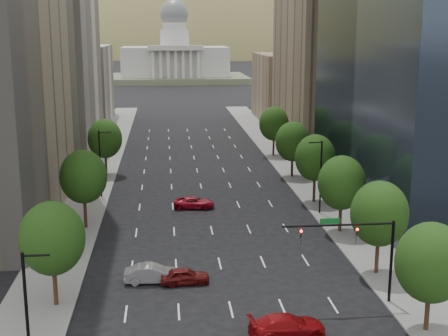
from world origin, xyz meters
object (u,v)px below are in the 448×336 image
object	(u,v)px
capitol	(175,61)
car_red_far	(194,203)
car_maroon	(185,276)
car_silver	(152,274)
car_red_near	(287,326)
traffic_signal	(362,244)

from	to	relation	value
capitol	car_red_far	distance (m)	190.94
car_maroon	car_red_far	xyz separation A→B (m)	(1.98, 23.47, -0.03)
car_maroon	car_silver	world-z (taller)	car_silver
capitol	car_silver	world-z (taller)	capitol
car_red_near	car_red_far	size ratio (longest dim) A/B	1.11
car_red_near	car_silver	distance (m)	14.71
capitol	car_maroon	distance (m)	214.41
car_silver	car_red_far	size ratio (longest dim) A/B	0.97
car_red_far	traffic_signal	bearing A→B (deg)	-152.48
car_maroon	car_silver	bearing A→B (deg)	74.44
traffic_signal	car_silver	world-z (taller)	traffic_signal
traffic_signal	car_red_near	bearing A→B (deg)	-145.42
traffic_signal	car_red_near	size ratio (longest dim) A/B	1.61
capitol	car_red_far	size ratio (longest dim) A/B	11.81
traffic_signal	car_silver	xyz separation A→B (m)	(-16.85, 6.09, -4.36)
traffic_signal	car_red_far	world-z (taller)	traffic_signal
car_maroon	car_red_far	size ratio (longest dim) A/B	0.85
car_red_near	car_silver	xyz separation A→B (m)	(-9.91, 10.87, -0.01)
traffic_signal	car_red_far	size ratio (longest dim) A/B	1.80
car_red_near	capitol	bearing A→B (deg)	-5.53
traffic_signal	car_maroon	world-z (taller)	traffic_signal
traffic_signal	car_silver	distance (m)	18.44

